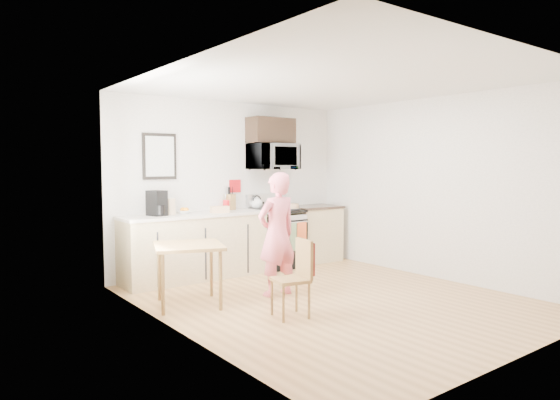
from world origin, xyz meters
TOP-DOWN VIEW (x-y plane):
  - floor at (0.00, 0.00)m, footprint 4.60×4.60m
  - back_wall at (0.00, 2.30)m, footprint 4.00×0.04m
  - front_wall at (0.00, -2.30)m, footprint 4.00×0.04m
  - left_wall at (-2.00, 0.00)m, footprint 0.04×4.60m
  - right_wall at (2.00, 0.00)m, footprint 0.04×4.60m
  - ceiling at (0.00, 0.00)m, footprint 4.00×4.60m
  - window at (-1.96, 0.80)m, footprint 0.06×1.40m
  - cabinet_left at (-0.80, 2.00)m, footprint 2.10×0.60m
  - countertop_left at (-0.80, 2.00)m, footprint 2.14×0.64m
  - cabinet_right at (1.43, 2.00)m, footprint 0.84×0.60m
  - countertop_right at (1.43, 2.00)m, footprint 0.88×0.64m
  - range at (0.63, 1.98)m, footprint 0.76×0.70m
  - microwave at (0.63, 2.08)m, footprint 0.76×0.51m
  - upper_cabinet at (0.63, 2.12)m, footprint 0.76×0.35m
  - wall_art at (-1.20, 2.28)m, footprint 0.50×0.04m
  - wall_trivet at (0.05, 2.28)m, footprint 0.20×0.02m
  - person at (-0.40, 0.58)m, footprint 0.57×0.39m
  - dining_table at (-1.49, 0.84)m, footprint 0.85×0.85m
  - chair at (-0.72, -0.26)m, footprint 0.45×0.42m
  - knife_block at (-0.08, 2.22)m, footprint 0.13×0.17m
  - utensil_crock at (-0.14, 2.22)m, footprint 0.12×0.12m
  - fruit_bowl at (-0.93, 2.09)m, footprint 0.20×0.20m
  - milk_carton at (-1.16, 2.01)m, footprint 0.11×0.11m
  - coffee_maker at (-1.35, 2.04)m, footprint 0.25×0.31m
  - bread_bag at (-0.46, 1.89)m, footprint 0.28×0.18m
  - cake at (0.82, 1.83)m, footprint 0.27×0.27m
  - kettle at (0.40, 2.18)m, footprint 0.18×0.18m
  - pot at (0.46, 1.90)m, footprint 0.18×0.30m

SIDE VIEW (x-z plane):
  - floor at x=0.00m, z-range 0.00..0.00m
  - range at x=0.63m, z-range -0.14..1.02m
  - cabinet_left at x=-0.80m, z-range 0.00..0.90m
  - cabinet_right at x=1.43m, z-range 0.00..0.90m
  - chair at x=-0.72m, z-range 0.12..0.95m
  - dining_table at x=-1.49m, z-range 0.28..0.99m
  - person at x=-0.40m, z-range 0.00..1.54m
  - countertop_left at x=-0.80m, z-range 0.90..0.94m
  - countertop_right at x=1.43m, z-range 0.90..0.94m
  - cake at x=0.82m, z-range 0.92..1.01m
  - pot at x=0.46m, z-range 0.93..1.01m
  - fruit_bowl at x=-0.93m, z-range 0.93..1.02m
  - bread_bag at x=-0.46m, z-range 0.94..1.04m
  - kettle at x=0.40m, z-range 0.91..1.13m
  - milk_carton at x=-1.16m, z-range 0.94..1.17m
  - knife_block at x=-0.08m, z-range 0.94..1.18m
  - utensil_crock at x=-0.14m, z-range 0.90..1.27m
  - coffee_maker at x=-1.35m, z-range 0.93..1.27m
  - back_wall at x=0.00m, z-range 0.00..2.60m
  - front_wall at x=0.00m, z-range 0.00..2.60m
  - left_wall at x=-2.00m, z-range 0.00..2.60m
  - right_wall at x=2.00m, z-range 0.00..2.60m
  - wall_trivet at x=0.05m, z-range 1.20..1.40m
  - window at x=-1.96m, z-range 0.80..2.30m
  - wall_art at x=-1.20m, z-range 1.43..2.08m
  - microwave at x=0.63m, z-range 1.55..1.97m
  - upper_cabinet at x=0.63m, z-range 1.98..2.38m
  - ceiling at x=0.00m, z-range 2.58..2.62m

